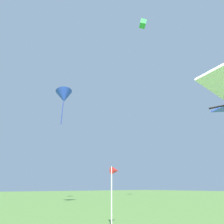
# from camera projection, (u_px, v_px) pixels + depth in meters

# --- Properties ---
(distant_kite_green_mid_left) EXTENTS (1.30, 1.11, 1.43)m
(distant_kite_green_mid_left) POSITION_uv_depth(u_px,v_px,m) (143.00, 24.00, 23.57)
(distant_kite_green_mid_left) COLOR green
(distant_kite_blue_overhead_distant) EXTENTS (1.73, 1.84, 2.90)m
(distant_kite_blue_overhead_distant) POSITION_uv_depth(u_px,v_px,m) (64.00, 96.00, 14.27)
(distant_kite_blue_overhead_distant) COLOR blue
(marker_flag) EXTENTS (0.30, 0.24, 1.77)m
(marker_flag) POSITION_uv_depth(u_px,v_px,m) (115.00, 174.00, 6.14)
(marker_flag) COLOR silver
(marker_flag) RESTS_ON ground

